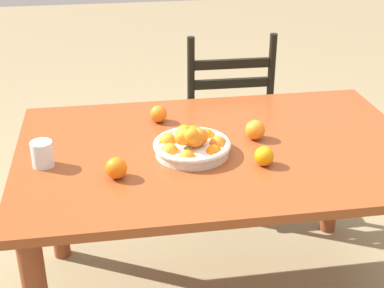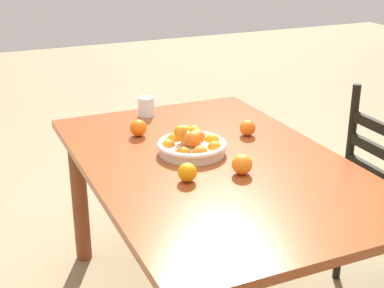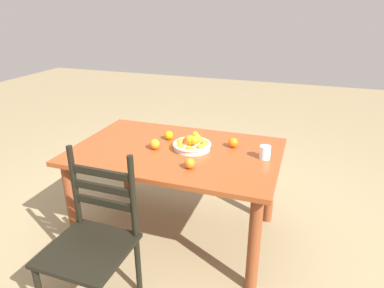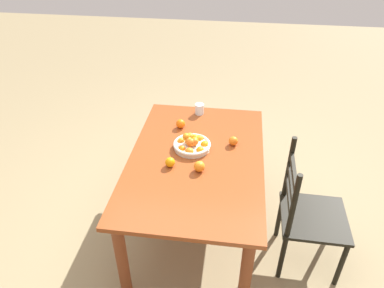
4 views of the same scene
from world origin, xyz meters
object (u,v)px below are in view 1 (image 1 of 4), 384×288
Objects in this scene: fruit_bowl at (192,145)px; drinking_glass at (42,154)px; dining_table at (218,172)px; orange_loose_1 at (264,156)px; orange_loose_2 at (159,114)px; chair_near_window at (224,122)px; orange_loose_3 at (116,168)px; orange_loose_0 at (255,130)px.

fruit_bowl is 3.09× the size of drinking_glass.
orange_loose_1 reaches higher than dining_table.
chair_near_window is at bearing 54.33° from orange_loose_2.
orange_loose_2 is (-0.20, 0.26, 0.15)m from dining_table.
dining_table is at bearing 4.74° from drinking_glass.
dining_table is at bearing 77.18° from chair_near_window.
fruit_bowl is at bearing 71.18° from chair_near_window.
drinking_glass is (-0.77, 0.12, 0.01)m from orange_loose_1.
orange_loose_3 is at bearing -154.41° from fruit_bowl.
orange_loose_3 is (-0.39, -0.18, 0.15)m from dining_table.
chair_near_window reaches higher than fruit_bowl.
dining_table is 0.66m from drinking_glass.
chair_near_window is at bearing 85.77° from orange_loose_1.
chair_near_window reaches higher than dining_table.
orange_loose_1 is at bearing -96.39° from orange_loose_0.
orange_loose_1 is at bearing -8.66° from drinking_glass.
drinking_glass is at bearing -175.26° from dining_table.
fruit_bowl is at bearing 0.77° from drinking_glass.
orange_loose_0 is 0.80m from drinking_glass.
chair_near_window is 13.07× the size of orange_loose_3.
orange_loose_2 is (-0.40, -0.56, 0.31)m from chair_near_window.
dining_table is at bearing 126.73° from orange_loose_1.
chair_near_window reaches higher than orange_loose_2.
orange_loose_1 is at bearing 86.69° from chair_near_window.
orange_loose_3 is (-0.54, -0.22, -0.00)m from orange_loose_0.
orange_loose_3 is at bearing -157.77° from orange_loose_0.
drinking_glass is at bearing -144.52° from orange_loose_2.
orange_loose_1 is 0.76× the size of drinking_glass.
orange_loose_3 is (-0.19, -0.44, 0.00)m from orange_loose_2.
fruit_bowl is at bearing -157.34° from dining_table.
orange_loose_0 is (0.26, 0.09, 0.00)m from fruit_bowl.
dining_table is 1.56× the size of chair_near_window.
chair_near_window is (0.20, 0.82, -0.16)m from dining_table.
orange_loose_0 is (0.15, 0.04, 0.15)m from dining_table.
orange_loose_1 is (-0.07, -0.99, 0.31)m from chair_near_window.
orange_loose_3 reaches higher than dining_table.
chair_near_window is at bearing 70.26° from fruit_bowl.
orange_loose_3 is (-0.51, -0.01, 0.00)m from orange_loose_1.
orange_loose_0 is at bearing 18.46° from fruit_bowl.
chair_near_window is 12.60× the size of orange_loose_0.
orange_loose_0 is at bearing -32.09° from orange_loose_2.
orange_loose_3 is at bearing -26.67° from drinking_glass.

